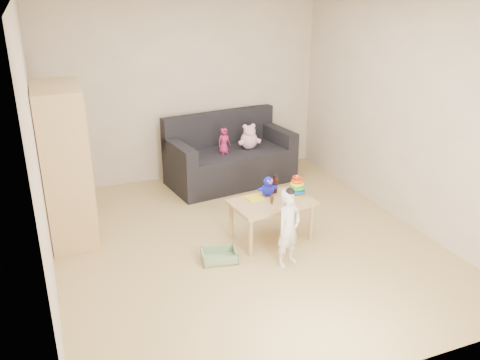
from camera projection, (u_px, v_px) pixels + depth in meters
name	position (u px, v px, depth m)	size (l,w,h in m)	color
room	(245.00, 130.00, 5.19)	(4.50, 4.50, 4.50)	tan
wardrobe	(65.00, 165.00, 5.51)	(0.48, 0.96, 1.73)	#E5B57D
sofa	(231.00, 166.00, 7.25)	(1.74, 0.87, 0.49)	black
play_table	(271.00, 220.00, 5.66)	(0.89, 0.56, 0.47)	tan
storage_bin	(219.00, 256.00, 5.29)	(0.36, 0.27, 0.11)	gray
toddler	(289.00, 229.00, 5.10)	(0.30, 0.20, 0.80)	silver
pink_bear	(249.00, 138.00, 7.17)	(0.26, 0.23, 0.30)	#FFBBD3
doll	(224.00, 141.00, 6.96)	(0.18, 0.12, 0.35)	#A81F60
ring_stacker	(297.00, 187.00, 5.71)	(0.20, 0.20, 0.23)	#DFB50B
brown_bottle	(274.00, 185.00, 5.78)	(0.07, 0.07, 0.21)	black
blue_plush	(268.00, 186.00, 5.68)	(0.19, 0.15, 0.23)	#1A20EB
wooden_figure	(272.00, 199.00, 5.50)	(0.04, 0.04, 0.11)	brown
yellow_book	(254.00, 198.00, 5.64)	(0.18, 0.18, 0.01)	yellow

